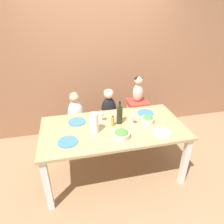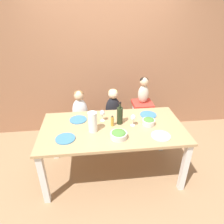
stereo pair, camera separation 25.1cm
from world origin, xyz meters
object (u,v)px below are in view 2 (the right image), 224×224
chair_far_left (82,127)px  wine_glass_near (133,118)px  wine_bottle (120,115)px  dinner_plate_front_left (65,139)px  wine_glass_far (102,113)px  salad_bowl_small (149,121)px  dinner_plate_back_right (148,115)px  person_child_left (80,107)px  paper_towel_roll (93,122)px  dinner_plate_back_left (78,120)px  chair_far_center (113,125)px  chair_right_highchair (142,113)px  salad_bowl_large (119,135)px  person_child_center (113,106)px  person_baby_right (144,89)px  dinner_plate_front_right (161,136)px

chair_far_left → wine_glass_near: wine_glass_near is taller
wine_bottle → dinner_plate_front_left: size_ratio=1.34×
wine_glass_far → salad_bowl_small: wine_glass_far is taller
wine_glass_near → dinner_plate_back_right: 0.38m
person_child_left → salad_bowl_small: 1.13m
wine_glass_near → wine_bottle: bearing=156.5°
paper_towel_roll → dinner_plate_back_left: 0.36m
chair_far_center → dinner_plate_back_right: (0.45, -0.42, 0.40)m
chair_right_highchair → paper_towel_roll: 1.14m
dinner_plate_front_left → chair_far_left: bearing=80.9°
chair_far_center → wine_glass_near: wine_glass_near is taller
salad_bowl_large → dinner_plate_back_right: 0.70m
wine_bottle → dinner_plate_front_left: bearing=-158.1°
person_child_center → paper_towel_roll: paper_towel_roll is taller
wine_glass_near → salad_bowl_large: wine_glass_near is taller
person_baby_right → dinner_plate_front_left: (-1.13, -0.86, -0.22)m
person_child_left → dinner_plate_front_right: person_child_left is taller
person_child_left → wine_glass_near: person_child_left is taller
person_child_left → person_baby_right: (1.00, 0.00, 0.26)m
wine_glass_far → dinner_plate_front_right: size_ratio=0.69×
paper_towel_roll → dinner_plate_front_right: paper_towel_roll is taller
dinner_plate_back_left → person_child_center: bearing=40.2°
person_child_center → dinner_plate_back_left: bearing=-139.8°
wine_bottle → dinner_plate_front_left: 0.74m
wine_glass_near → salad_bowl_small: bearing=-0.9°
chair_far_center → salad_bowl_small: salad_bowl_small is taller
wine_bottle → dinner_plate_front_right: bearing=-37.9°
person_child_center → salad_bowl_small: size_ratio=3.44×
chair_far_center → dinner_plate_back_left: 0.80m
person_child_left → person_child_center: size_ratio=1.00×
person_child_left → person_child_center: bearing=0.0°
dinner_plate_front_right → wine_glass_far: bearing=146.3°
person_baby_right → wine_glass_near: (-0.30, -0.66, -0.12)m
paper_towel_roll → dinner_plate_front_right: size_ratio=1.12×
dinner_plate_back_right → dinner_plate_front_right: size_ratio=1.00×
chair_far_center → wine_glass_far: bearing=-112.1°
wine_bottle → dinner_plate_back_right: wine_bottle is taller
chair_far_center → paper_towel_roll: size_ratio=1.73×
person_baby_right → dinner_plate_front_left: 1.44m
chair_far_left → dinner_plate_back_right: (0.97, -0.42, 0.40)m
person_child_left → dinner_plate_back_left: size_ratio=2.42×
person_child_center → salad_bowl_small: (0.38, -0.66, 0.08)m
person_child_center → paper_towel_roll: bearing=-114.6°
dinner_plate_front_left → paper_towel_roll: bearing=22.4°
person_child_center → dinner_plate_back_left: (-0.53, -0.44, 0.04)m
chair_right_highchair → wine_glass_near: wine_glass_near is taller
dinner_plate_front_right → salad_bowl_large: bearing=177.3°
dinner_plate_front_left → dinner_plate_back_left: 0.44m
salad_bowl_small → paper_towel_roll: bearing=-174.7°
wine_glass_near → person_child_left: bearing=136.6°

